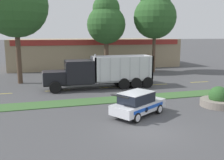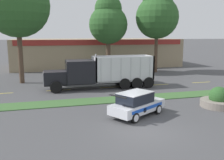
% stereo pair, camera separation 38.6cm
% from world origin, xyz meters
% --- Properties ---
extents(ground_plane, '(600.00, 600.00, 0.00)m').
position_xyz_m(ground_plane, '(0.00, 0.00, 0.00)').
color(ground_plane, '#474749').
extents(grass_verge, '(120.00, 2.08, 0.06)m').
position_xyz_m(grass_verge, '(0.00, 7.17, 0.03)').
color(grass_verge, '#3D6633').
rests_on(grass_verge, ground_plane).
extents(centre_line_2, '(2.40, 0.14, 0.01)m').
position_xyz_m(centre_line_2, '(-9.55, 12.21, 0.00)').
color(centre_line_2, yellow).
rests_on(centre_line_2, ground_plane).
extents(centre_line_3, '(2.40, 0.14, 0.01)m').
position_xyz_m(centre_line_3, '(-4.15, 12.21, 0.00)').
color(centre_line_3, yellow).
rests_on(centre_line_3, ground_plane).
extents(centre_line_4, '(2.40, 0.14, 0.01)m').
position_xyz_m(centre_line_4, '(1.25, 12.21, 0.00)').
color(centre_line_4, yellow).
rests_on(centre_line_4, ground_plane).
extents(centre_line_5, '(2.40, 0.14, 0.01)m').
position_xyz_m(centre_line_5, '(6.65, 12.21, 0.00)').
color(centre_line_5, yellow).
rests_on(centre_line_5, ground_plane).
extents(centre_line_6, '(2.40, 0.14, 0.01)m').
position_xyz_m(centre_line_6, '(12.05, 12.21, 0.00)').
color(centre_line_6, yellow).
rests_on(centre_line_6, ground_plane).
extents(dump_truck_lead, '(11.10, 2.65, 3.59)m').
position_xyz_m(dump_truck_lead, '(-0.76, 12.15, 1.54)').
color(dump_truck_lead, black).
rests_on(dump_truck_lead, ground_plane).
extents(rally_car, '(4.40, 3.59, 1.69)m').
position_xyz_m(rally_car, '(0.52, 2.77, 0.84)').
color(rally_car, silver).
rests_on(rally_car, ground_plane).
extents(stone_planter, '(2.66, 2.66, 1.55)m').
position_xyz_m(stone_planter, '(7.30, 3.17, 0.52)').
color(stone_planter, gray).
rests_on(stone_planter, ground_plane).
extents(store_building_backdrop, '(27.89, 12.10, 4.72)m').
position_xyz_m(store_building_backdrop, '(3.59, 31.59, 2.36)').
color(store_building_backdrop, '#9E896B').
rests_on(store_building_backdrop, ground_plane).
extents(tree_behind_left, '(6.07, 6.07, 12.42)m').
position_xyz_m(tree_behind_left, '(10.33, 20.99, 8.46)').
color(tree_behind_left, brown).
rests_on(tree_behind_left, ground_plane).
extents(tree_behind_right, '(5.41, 5.41, 10.90)m').
position_xyz_m(tree_behind_right, '(3.49, 22.22, 7.34)').
color(tree_behind_right, brown).
rests_on(tree_behind_right, ground_plane).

